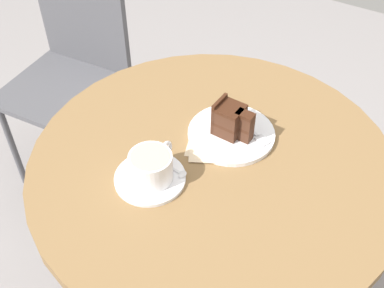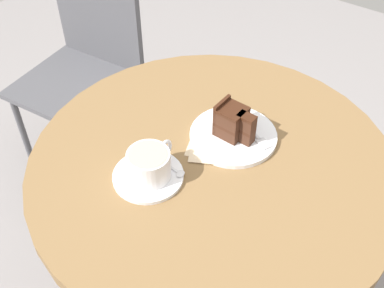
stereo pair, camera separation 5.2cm
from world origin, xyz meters
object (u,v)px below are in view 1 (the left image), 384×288
object	(u,v)px
teaspoon	(172,168)
cake_plate	(230,133)
cafe_chair	(73,57)
saucer	(150,178)
napkin	(216,142)
fork	(253,132)
cake_slice	(231,120)
coffee_cup	(151,166)

from	to	relation	value
teaspoon	cake_plate	xyz separation A→B (m)	(0.17, -0.06, -0.01)
cafe_chair	saucer	bearing A→B (deg)	-39.09
napkin	cafe_chair	bearing A→B (deg)	68.59
napkin	cafe_chair	xyz separation A→B (m)	(0.29, 0.74, -0.19)
cake_plate	fork	bearing A→B (deg)	-63.87
saucer	cake_slice	xyz separation A→B (m)	(0.21, -0.09, 0.05)
teaspoon	cafe_chair	xyz separation A→B (m)	(0.42, 0.70, -0.19)
saucer	cake_plate	xyz separation A→B (m)	(0.22, -0.09, 0.00)
cake_slice	cafe_chair	bearing A→B (deg)	71.58
teaspoon	cake_plate	distance (m)	0.18
coffee_cup	cake_plate	bearing A→B (deg)	-20.69
teaspoon	napkin	bearing A→B (deg)	79.31
cake_slice	cafe_chair	distance (m)	0.83
teaspoon	napkin	world-z (taller)	teaspoon
cake_slice	napkin	size ratio (longest dim) A/B	0.52
napkin	coffee_cup	bearing A→B (deg)	159.38
fork	cafe_chair	xyz separation A→B (m)	(0.22, 0.80, -0.20)
cafe_chair	cake_slice	bearing A→B (deg)	-22.63
saucer	cafe_chair	bearing A→B (deg)	55.13
teaspoon	cake_plate	bearing A→B (deg)	78.40
fork	cafe_chair	world-z (taller)	cafe_chair
cake_plate	napkin	bearing A→B (deg)	159.00
teaspoon	napkin	distance (m)	0.14
cake_slice	fork	distance (m)	0.07
cake_plate	napkin	world-z (taller)	cake_plate
coffee_cup	cake_slice	world-z (taller)	cake_slice
cake_plate	cake_slice	distance (m)	0.05
coffee_cup	teaspoon	xyz separation A→B (m)	(0.04, -0.02, -0.03)
saucer	teaspoon	bearing A→B (deg)	-33.39
cake_plate	cafe_chair	bearing A→B (deg)	71.79
saucer	cafe_chair	distance (m)	0.84
cake_plate	fork	world-z (taller)	fork
coffee_cup	cake_plate	distance (m)	0.23
cake_plate	saucer	bearing A→B (deg)	158.42
coffee_cup	napkin	distance (m)	0.19
cake_plate	fork	size ratio (longest dim) A/B	1.58
cake_plate	napkin	size ratio (longest dim) A/B	1.16
saucer	napkin	xyz separation A→B (m)	(0.18, -0.07, -0.00)
cake_slice	teaspoon	bearing A→B (deg)	161.19
saucer	coffee_cup	bearing A→B (deg)	-63.47
saucer	fork	world-z (taller)	fork
saucer	napkin	world-z (taller)	saucer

